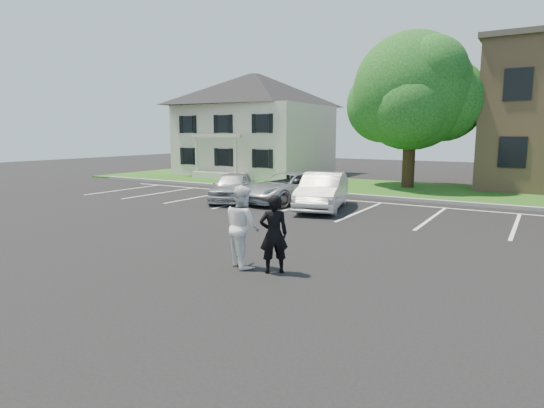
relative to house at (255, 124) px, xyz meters
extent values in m
plane|color=black|center=(13.00, -19.97, -3.83)|extent=(90.00, 90.00, 0.00)
cube|color=gray|center=(13.00, -7.97, -3.75)|extent=(40.00, 0.30, 0.15)
cube|color=#2E4F16|center=(13.00, -3.97, -3.79)|extent=(44.00, 8.00, 0.08)
cube|color=white|center=(-1.00, -11.97, -3.82)|extent=(0.12, 5.20, 0.01)
cube|color=white|center=(1.80, -11.97, -3.82)|extent=(0.12, 5.20, 0.01)
cube|color=white|center=(4.60, -11.97, -3.82)|extent=(0.12, 5.20, 0.01)
cube|color=white|center=(7.40, -11.97, -3.82)|extent=(0.12, 5.20, 0.01)
cube|color=white|center=(10.20, -11.97, -3.82)|extent=(0.12, 5.20, 0.01)
cube|color=white|center=(13.00, -11.97, -3.82)|extent=(0.12, 5.20, 0.01)
cube|color=white|center=(15.80, -11.97, -3.82)|extent=(0.12, 5.20, 0.01)
cube|color=white|center=(18.60, -11.97, -3.82)|extent=(0.12, 5.20, 0.01)
cube|color=white|center=(14.40, -9.27, -3.82)|extent=(34.00, 0.12, 0.01)
cube|color=beige|center=(0.00, 0.03, -1.23)|extent=(10.00, 8.00, 5.20)
pyramid|color=black|center=(0.00, 0.03, 2.57)|extent=(10.30, 8.24, 2.40)
cube|color=beige|center=(0.00, -4.27, -3.58)|extent=(4.00, 1.60, 0.50)
cylinder|color=beige|center=(-1.70, -4.87, -2.48)|extent=(0.18, 0.18, 2.70)
cylinder|color=beige|center=(1.70, -4.87, -2.48)|extent=(0.18, 0.18, 2.70)
cube|color=beige|center=(0.00, -4.87, -0.83)|extent=(4.20, 0.25, 0.20)
cube|color=black|center=(0.00, -3.99, -2.33)|extent=(0.90, 0.06, 1.20)
cube|color=black|center=(0.00, -3.99, -0.03)|extent=(0.90, 0.06, 1.20)
cube|color=black|center=(-0.65, -3.99, -2.33)|extent=(0.32, 0.05, 1.25)
cube|color=black|center=(0.65, -3.99, -2.33)|extent=(0.32, 0.05, 1.25)
cube|color=black|center=(17.80, -3.00, -1.63)|extent=(1.30, 0.06, 1.60)
cube|color=black|center=(17.80, -3.00, 1.77)|extent=(1.30, 0.06, 1.60)
cylinder|color=black|center=(12.53, -2.95, -2.23)|extent=(0.70, 0.70, 3.20)
sphere|color=#0F450E|center=(12.53, -2.95, 1.67)|extent=(6.60, 6.60, 6.60)
sphere|color=#0F450E|center=(14.13, -2.25, 1.17)|extent=(4.60, 4.60, 4.60)
sphere|color=#0F450E|center=(10.83, -2.55, 0.97)|extent=(4.40, 4.40, 4.40)
sphere|color=#0F450E|center=(12.93, -4.45, 0.77)|extent=(4.00, 4.00, 4.00)
sphere|color=#0F450E|center=(11.93, -1.35, 1.97)|extent=(4.20, 4.20, 4.20)
sphere|color=#0F450E|center=(13.73, -3.85, 2.57)|extent=(3.80, 3.80, 3.80)
imported|color=black|center=(14.17, -20.84, -2.93)|extent=(0.78, 0.76, 1.81)
imported|color=white|center=(13.27, -20.78, -2.85)|extent=(1.20, 1.13, 1.96)
imported|color=silver|center=(6.84, -12.32, -3.14)|extent=(3.04, 4.35, 1.38)
imported|color=#A8ABB0|center=(9.18, -11.27, -3.14)|extent=(3.36, 5.33, 1.37)
imported|color=silver|center=(11.38, -12.19, -3.07)|extent=(2.73, 4.87, 1.52)
camera|label=1|loc=(19.34, -29.47, -0.67)|focal=30.00mm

